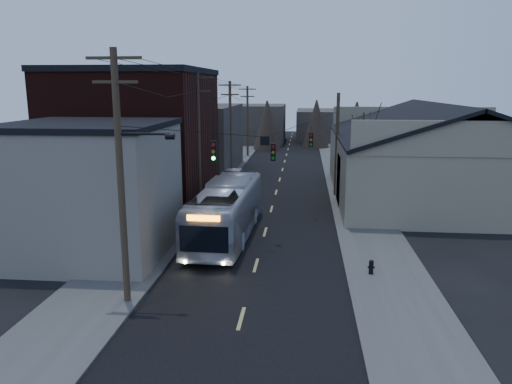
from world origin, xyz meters
TOP-DOWN VIEW (x-y plane):
  - ground at (0.00, 0.00)m, footprint 160.00×160.00m
  - road_surface at (0.00, 30.00)m, footprint 9.00×110.00m
  - sidewalk_left at (-6.50, 30.00)m, footprint 4.00×110.00m
  - sidewalk_right at (6.50, 30.00)m, footprint 4.00×110.00m
  - building_clapboard at (-9.00, 9.00)m, footprint 8.00×8.00m
  - building_brick at (-10.00, 20.00)m, footprint 10.00×12.00m
  - building_left_far at (-9.50, 36.00)m, footprint 9.00×14.00m
  - warehouse at (13.00, 25.00)m, footprint 16.16×20.60m
  - building_far_left at (-6.00, 65.00)m, footprint 10.00×12.00m
  - building_far_right at (7.00, 70.00)m, footprint 12.00×14.00m
  - bare_tree at (6.50, 20.00)m, footprint 0.40×0.40m
  - utility_lines at (-3.11, 24.14)m, footprint 11.24×45.28m
  - bus at (-2.24, 12.68)m, footprint 3.19×12.13m
  - parked_car at (-4.30, 29.94)m, footprint 1.40×4.00m
  - fire_hydrant at (5.70, 7.13)m, footprint 0.33×0.24m

SIDE VIEW (x-z plane):
  - ground at x=0.00m, z-range 0.00..0.00m
  - road_surface at x=0.00m, z-range 0.00..0.02m
  - sidewalk_left at x=-6.50m, z-range 0.00..0.12m
  - sidewalk_right at x=6.50m, z-range 0.00..0.12m
  - fire_hydrant at x=5.70m, z-range 0.14..0.85m
  - parked_car at x=-4.30m, z-range 0.00..1.32m
  - bus at x=-2.24m, z-range 0.00..3.36m
  - building_far_right at x=7.00m, z-range 0.00..5.00m
  - warehouse at x=13.00m, z-range -1.17..6.56m
  - building_far_left at x=-6.00m, z-range 0.00..6.00m
  - building_clapboard at x=-9.00m, z-range 0.00..7.00m
  - building_left_far at x=-9.50m, z-range 0.00..7.00m
  - bare_tree at x=6.50m, z-range 0.00..7.20m
  - utility_lines at x=-3.11m, z-range -0.30..10.20m
  - building_brick at x=-10.00m, z-range 0.00..10.00m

